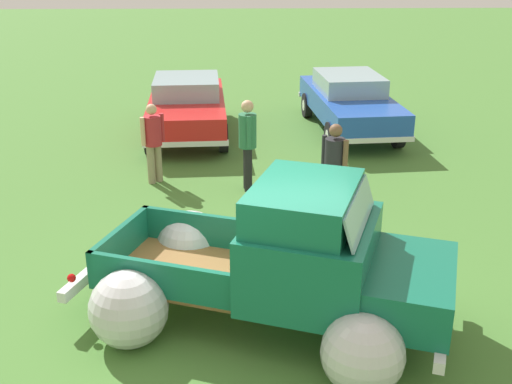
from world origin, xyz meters
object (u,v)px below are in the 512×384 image
object	(u,v)px
spectator_1	(153,139)
spectator_2	(248,139)
show_car_0	(187,104)
show_car_1	(350,100)
vintage_pickup_truck	(289,271)
spectator_0	(334,165)

from	to	relation	value
spectator_1	spectator_2	size ratio (longest dim) A/B	0.90
show_car_0	show_car_1	size ratio (longest dim) A/B	0.94
vintage_pickup_truck	spectator_2	world-z (taller)	vintage_pickup_truck
show_car_1	spectator_2	distance (m)	4.84
vintage_pickup_truck	spectator_0	size ratio (longest dim) A/B	2.94
vintage_pickup_truck	spectator_2	bearing A→B (deg)	114.85
spectator_2	spectator_1	bearing A→B (deg)	159.15
show_car_1	spectator_2	xyz separation A→B (m)	(-2.63, -4.06, 0.24)
vintage_pickup_truck	show_car_0	bearing A→B (deg)	122.02
vintage_pickup_truck	show_car_1	distance (m)	8.97
show_car_1	spectator_1	distance (m)	5.76
spectator_1	spectator_2	distance (m)	1.92
show_car_0	spectator_1	world-z (taller)	spectator_1
show_car_0	spectator_1	size ratio (longest dim) A/B	2.78
spectator_1	spectator_2	world-z (taller)	spectator_2
spectator_2	vintage_pickup_truck	bearing A→B (deg)	-91.48
show_car_0	spectator_2	distance (m)	4.03
show_car_1	spectator_1	size ratio (longest dim) A/B	2.97
vintage_pickup_truck	spectator_1	bearing A→B (deg)	133.63
show_car_1	spectator_2	size ratio (longest dim) A/B	2.68
show_car_1	spectator_0	xyz separation A→B (m)	(-1.17, -5.43, 0.19)
show_car_1	spectator_2	world-z (taller)	spectator_2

